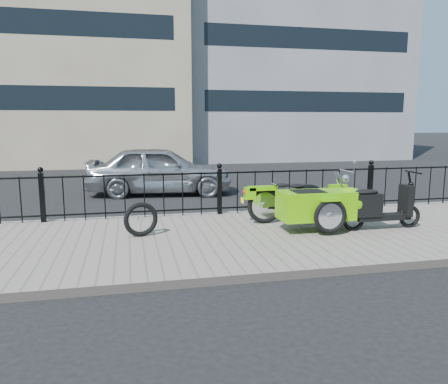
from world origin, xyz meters
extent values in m
plane|color=black|center=(0.00, 0.00, 0.00)|extent=(120.00, 120.00, 0.00)
cube|color=slate|center=(0.00, -0.50, 0.06)|extent=(30.00, 3.80, 0.12)
cube|color=gray|center=(0.00, 1.44, 0.06)|extent=(30.00, 0.10, 0.12)
cylinder|color=black|center=(0.00, 1.30, 0.99)|extent=(14.00, 0.04, 0.04)
cylinder|color=black|center=(0.00, 1.30, 0.24)|extent=(14.00, 0.04, 0.04)
cube|color=black|center=(-3.50, 1.30, 0.60)|extent=(0.09, 0.09, 0.96)
sphere|color=black|center=(-3.50, 1.30, 1.14)|extent=(0.11, 0.11, 0.11)
cube|color=black|center=(0.00, 1.30, 0.60)|extent=(0.09, 0.09, 0.96)
sphere|color=black|center=(0.00, 1.30, 1.14)|extent=(0.11, 0.11, 0.11)
cube|color=black|center=(3.50, 1.30, 0.60)|extent=(0.09, 0.09, 0.96)
sphere|color=black|center=(3.50, 1.30, 1.14)|extent=(0.11, 0.11, 0.11)
cube|color=gray|center=(-6.00, 16.00, 6.00)|extent=(14.00, 8.00, 12.00)
cube|color=black|center=(-6.00, 12.02, 3.00)|extent=(12.50, 0.06, 1.00)
cube|color=black|center=(-6.00, 12.02, 6.00)|extent=(12.50, 0.06, 1.00)
cube|color=gray|center=(7.00, 17.00, 7.50)|extent=(12.00, 8.00, 15.00)
cube|color=black|center=(7.00, 13.02, 3.00)|extent=(10.50, 0.06, 1.00)
cube|color=black|center=(7.00, 13.02, 6.00)|extent=(10.50, 0.06, 1.00)
torus|color=black|center=(2.17, 0.26, 0.46)|extent=(0.69, 0.09, 0.69)
torus|color=black|center=(0.67, 0.26, 0.46)|extent=(0.69, 0.09, 0.69)
torus|color=black|center=(1.47, -0.88, 0.46)|extent=(0.60, 0.08, 0.60)
cube|color=gray|center=(1.42, 0.26, 0.48)|extent=(0.34, 0.22, 0.24)
cylinder|color=black|center=(1.42, 0.26, 0.41)|extent=(1.40, 0.04, 0.04)
ellipsoid|color=black|center=(1.54, 0.26, 0.72)|extent=(0.54, 0.29, 0.26)
cylinder|color=silver|center=(2.35, 0.26, 1.08)|extent=(0.03, 0.56, 0.03)
cylinder|color=silver|center=(2.23, 0.26, 0.77)|extent=(0.25, 0.04, 0.59)
sphere|color=silver|center=(2.33, 0.26, 0.95)|extent=(0.15, 0.15, 0.15)
cube|color=#5DB904|center=(2.17, 0.26, 0.79)|extent=(0.36, 0.12, 0.06)
cube|color=#5DB904|center=(0.62, 0.26, 0.80)|extent=(0.55, 0.16, 0.08)
ellipsoid|color=black|center=(1.32, 0.26, 0.82)|extent=(0.31, 0.22, 0.08)
ellipsoid|color=black|center=(1.00, 0.26, 0.84)|extent=(0.31, 0.22, 0.08)
sphere|color=red|center=(0.27, 0.26, 0.74)|extent=(0.07, 0.07, 0.07)
cube|color=#FFF11A|center=(0.25, 0.36, 0.56)|extent=(0.02, 0.14, 0.10)
cube|color=#5DB904|center=(1.37, -0.49, 0.59)|extent=(1.30, 0.62, 0.50)
ellipsoid|color=#5DB904|center=(2.02, -0.49, 0.61)|extent=(0.65, 0.60, 0.54)
cube|color=black|center=(1.22, -0.49, 0.82)|extent=(0.55, 0.43, 0.06)
cube|color=#5DB904|center=(1.47, -0.88, 0.76)|extent=(0.34, 0.11, 0.06)
torus|color=black|center=(3.17, -0.63, 0.33)|extent=(0.42, 0.07, 0.42)
torus|color=black|center=(2.04, -0.63, 0.33)|extent=(0.42, 0.07, 0.42)
cube|color=black|center=(2.61, -0.63, 0.35)|extent=(1.03, 0.23, 0.10)
cube|color=black|center=(2.25, -0.63, 0.58)|extent=(0.56, 0.27, 0.41)
ellipsoid|color=black|center=(2.25, -0.63, 0.82)|extent=(0.48, 0.24, 0.09)
cube|color=black|center=(3.07, -0.63, 0.63)|extent=(0.12, 0.31, 0.56)
cylinder|color=black|center=(3.14, -0.63, 0.94)|extent=(0.16, 0.04, 0.46)
cylinder|color=black|center=(3.18, -0.63, 1.15)|extent=(0.03, 0.45, 0.03)
torus|color=black|center=(-1.68, -0.21, 0.42)|extent=(0.60, 0.22, 0.59)
imported|color=#A7A9AE|center=(-0.98, 4.83, 0.69)|extent=(4.21, 2.07, 1.38)
camera|label=1|loc=(-1.85, -7.55, 2.07)|focal=35.00mm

